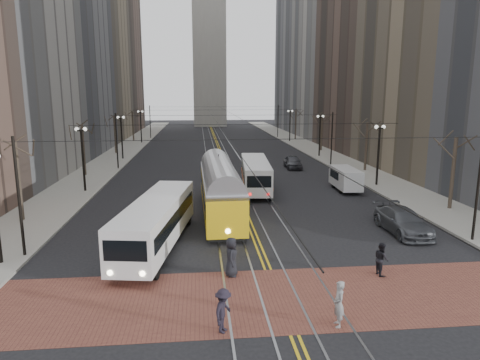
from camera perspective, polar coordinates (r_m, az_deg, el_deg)
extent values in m
plane|color=black|center=(22.98, 3.37, -10.92)|extent=(260.00, 260.00, 0.00)
cube|color=gray|center=(67.57, -15.45, 3.58)|extent=(5.00, 140.00, 0.15)
cube|color=gray|center=(69.05, 9.94, 3.97)|extent=(5.00, 140.00, 0.15)
cube|color=brown|center=(19.39, 5.26, -15.34)|extent=(25.00, 6.00, 0.01)
cube|color=gray|center=(66.66, -2.62, 3.81)|extent=(4.80, 130.00, 0.02)
cube|color=gold|center=(66.66, -2.62, 3.82)|extent=(0.42, 130.00, 0.01)
cube|color=slate|center=(71.05, -24.82, 17.03)|extent=(16.00, 20.00, 34.00)
cube|color=#85755B|center=(91.93, -22.27, 21.37)|extent=(20.00, 20.00, 52.00)
cube|color=brown|center=(109.85, -17.93, 16.69)|extent=(16.00, 20.00, 40.00)
cube|color=brown|center=(73.43, 18.50, 17.25)|extent=(16.00, 20.00, 34.00)
cube|color=#9F9C96|center=(93.93, 14.79, 21.58)|extent=(20.00, 20.00, 52.00)
cube|color=slate|center=(111.41, 9.93, 16.97)|extent=(16.00, 20.00, 40.00)
cube|color=#B2AFA5|center=(124.56, -4.20, 20.20)|extent=(9.00, 9.00, 56.00)
cylinder|color=black|center=(40.77, -20.18, 2.31)|extent=(0.20, 0.20, 5.60)
cylinder|color=black|center=(60.19, -15.48, 5.29)|extent=(0.20, 0.20, 5.60)
cylinder|color=black|center=(79.89, -13.06, 6.79)|extent=(0.20, 0.20, 5.60)
cylinder|color=black|center=(42.98, 17.93, 2.89)|extent=(0.20, 0.20, 5.60)
cylinder|color=black|center=(61.71, 10.58, 5.64)|extent=(0.20, 0.20, 5.60)
cylinder|color=black|center=(81.04, 6.67, 7.07)|extent=(0.20, 0.20, 5.60)
cylinder|color=#382D23|center=(32.97, -27.41, -0.26)|extent=(0.28, 0.28, 5.60)
cylinder|color=#382D23|center=(48.95, -20.14, 3.71)|extent=(0.28, 0.28, 5.60)
cylinder|color=#382D23|center=(66.42, -16.31, 5.77)|extent=(0.28, 0.28, 5.60)
cylinder|color=#382D23|center=(84.12, -14.08, 6.96)|extent=(0.28, 0.28, 5.60)
cylinder|color=#382D23|center=(36.04, 26.50, 0.71)|extent=(0.28, 0.28, 5.60)
cylinder|color=#382D23|center=(51.07, 16.46, 4.23)|extent=(0.28, 0.28, 5.60)
cylinder|color=#382D23|center=(68.00, 10.82, 6.14)|extent=(0.28, 0.28, 5.60)
cylinder|color=#382D23|center=(85.37, 7.43, 7.26)|extent=(0.28, 0.28, 5.60)
cylinder|color=black|center=(66.08, -3.98, 8.95)|extent=(0.03, 120.00, 0.03)
cylinder|color=black|center=(66.24, -1.35, 8.98)|extent=(0.03, 120.00, 0.03)
cylinder|color=black|center=(25.47, -27.39, -2.19)|extent=(0.16, 0.16, 6.60)
cylinder|color=black|center=(52.16, -16.11, 4.94)|extent=(0.16, 0.16, 6.60)
cylinder|color=black|center=(87.69, -11.89, 7.55)|extent=(0.16, 0.16, 6.60)
cylinder|color=black|center=(28.69, 29.15, -0.96)|extent=(0.16, 0.16, 6.60)
cylinder|color=black|center=(53.81, 12.13, 5.31)|extent=(0.16, 0.16, 6.60)
cylinder|color=black|center=(88.68, 5.07, 7.78)|extent=(0.16, 0.16, 6.60)
cube|color=white|center=(25.14, -11.03, -5.76)|extent=(4.04, 11.40, 2.79)
cube|color=yellow|center=(31.28, -2.66, -1.83)|extent=(2.69, 13.45, 3.16)
cube|color=silver|center=(39.52, 2.06, 0.64)|extent=(3.06, 10.65, 2.74)
cube|color=silver|center=(40.39, 13.89, 0.06)|extent=(1.92, 4.73, 2.07)
imported|color=#3E3F45|center=(51.77, 7.05, 2.40)|extent=(1.95, 4.47, 1.50)
imported|color=#46494F|center=(29.28, 20.86, -5.14)|extent=(2.22, 5.33, 1.54)
imported|color=black|center=(21.02, -1.16, -10.20)|extent=(0.75, 1.03, 1.93)
imported|color=gray|center=(17.25, 13.02, -15.79)|extent=(0.48, 0.69, 1.80)
imported|color=black|center=(22.29, 18.33, -9.93)|extent=(0.66, 0.83, 1.63)
imported|color=black|center=(16.50, -2.24, -17.01)|extent=(1.04, 1.26, 1.70)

